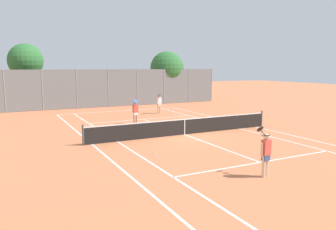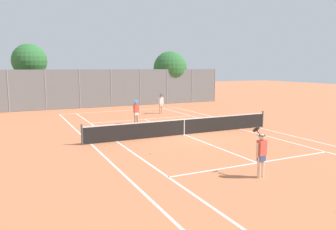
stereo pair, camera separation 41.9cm
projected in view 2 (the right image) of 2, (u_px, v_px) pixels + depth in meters
name	position (u px, v px, depth m)	size (l,w,h in m)	color
ground_plane	(184.00, 135.00, 19.34)	(120.00, 120.00, 0.00)	#C67047
court_line_markings	(184.00, 135.00, 19.34)	(11.10, 23.90, 0.01)	silver
tennis_net	(184.00, 126.00, 19.27)	(12.00, 0.10, 1.07)	#474C47
player_near_side	(261.00, 152.00, 11.73)	(0.60, 0.78, 1.77)	beige
player_far_left	(136.00, 111.00, 22.89)	(0.59, 0.79, 1.77)	tan
player_far_right	(161.00, 103.00, 28.10)	(0.61, 0.77, 1.77)	#D8A884
loose_tennis_ball_0	(80.00, 116.00, 26.41)	(0.07, 0.07, 0.07)	#D1DB33
loose_tennis_ball_2	(119.00, 112.00, 28.85)	(0.07, 0.07, 0.07)	#D1DB33
loose_tennis_ball_4	(151.00, 153.00, 15.05)	(0.07, 0.07, 0.07)	#D1DB33
loose_tennis_ball_5	(106.00, 145.00, 16.66)	(0.07, 0.07, 0.07)	#D1DB33
back_fence	(111.00, 88.00, 32.76)	(24.86, 0.08, 3.76)	gray
tree_behind_left	(29.00, 62.00, 32.22)	(3.35, 3.35, 6.24)	brown
tree_behind_right	(171.00, 69.00, 37.13)	(3.79, 3.79, 5.73)	brown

